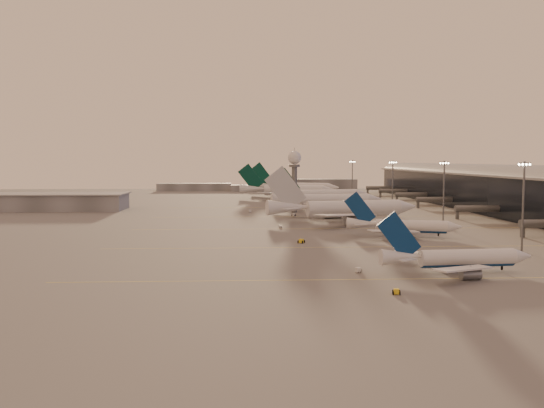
{
  "coord_description": "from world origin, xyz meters",
  "views": [
    {
      "loc": [
        -18.69,
        -154.58,
        25.43
      ],
      "look_at": [
        -8.38,
        64.09,
        8.49
      ],
      "focal_mm": 38.0,
      "sensor_mm": 36.0,
      "label": 1
    }
  ],
  "objects": [
    {
      "name": "gsv_tug_mid",
      "position": [
        -1.57,
        18.69,
        0.59
      ],
      "size": [
        4.69,
        4.13,
        1.15
      ],
      "color": "yellow",
      "rests_on": "ground"
    },
    {
      "name": "terminal",
      "position": [
        107.88,
        110.09,
        10.52
      ],
      "size": [
        57.0,
        362.0,
        23.04
      ],
      "color": "black",
      "rests_on": "ground"
    },
    {
      "name": "mast_a",
      "position": [
        58.0,
        0.0,
        13.74
      ],
      "size": [
        3.6,
        0.56,
        25.0
      ],
      "color": "#56585D",
      "rests_on": "ground"
    },
    {
      "name": "hangar",
      "position": [
        -120.0,
        140.0,
        4.32
      ],
      "size": [
        82.0,
        27.0,
        8.5
      ],
      "color": "slate",
      "rests_on": "ground"
    },
    {
      "name": "mast_c",
      "position": [
        50.0,
        110.0,
        13.74
      ],
      "size": [
        3.6,
        0.56,
        25.0
      ],
      "color": "#56585D",
      "rests_on": "ground"
    },
    {
      "name": "distant_horizon",
      "position": [
        2.62,
        325.14,
        3.89
      ],
      "size": [
        165.0,
        37.5,
        9.0
      ],
      "color": "slate",
      "rests_on": "ground"
    },
    {
      "name": "widebody_white",
      "position": [
        21.9,
        78.02,
        3.99
      ],
      "size": [
        64.84,
        51.48,
        23.03
      ],
      "color": "silver",
      "rests_on": "ground"
    },
    {
      "name": "greentail_d",
      "position": [
        17.01,
        255.9,
        4.18
      ],
      "size": [
        62.97,
        50.06,
        23.65
      ],
      "color": "silver",
      "rests_on": "ground"
    },
    {
      "name": "ground",
      "position": [
        0.0,
        0.0,
        0.0
      ],
      "size": [
        700.0,
        700.0,
        0.0
      ],
      "primitive_type": "plane",
      "color": "#575555",
      "rests_on": "ground"
    },
    {
      "name": "radar_tower",
      "position": [
        5.0,
        120.0,
        20.95
      ],
      "size": [
        6.4,
        6.4,
        31.1
      ],
      "color": "#56585D",
      "rests_on": "ground"
    },
    {
      "name": "taxiway_markings",
      "position": [
        30.0,
        56.0,
        0.01
      ],
      "size": [
        180.0,
        185.25,
        0.02
      ],
      "color": "#ECD753",
      "rests_on": "ground"
    },
    {
      "name": "gsv_tug_near",
      "position": [
        9.83,
        -48.86,
        0.5
      ],
      "size": [
        2.68,
        3.76,
        0.98
      ],
      "color": "yellow",
      "rests_on": "ground"
    },
    {
      "name": "gsv_tug_far",
      "position": [
        3.28,
        102.89,
        0.53
      ],
      "size": [
        3.49,
        4.21,
        1.04
      ],
      "color": "silver",
      "rests_on": "ground"
    },
    {
      "name": "narrowbody_near",
      "position": [
        28.57,
        -29.57,
        2.87
      ],
      "size": [
        36.32,
        28.9,
        14.19
      ],
      "color": "silver",
      "rests_on": "ground"
    },
    {
      "name": "greentail_a",
      "position": [
        23.03,
        133.42,
        3.76
      ],
      "size": [
        58.31,
        46.72,
        21.31
      ],
      "color": "silver",
      "rests_on": "ground"
    },
    {
      "name": "mast_b",
      "position": [
        55.0,
        55.0,
        13.74
      ],
      "size": [
        3.6,
        0.56,
        25.0
      ],
      "color": "#56585D",
      "rests_on": "ground"
    },
    {
      "name": "mast_d",
      "position": [
        48.0,
        200.0,
        13.74
      ],
      "size": [
        3.6,
        0.56,
        25.0
      ],
      "color": "#56585D",
      "rests_on": "ground"
    },
    {
      "name": "narrowbody_mid",
      "position": [
        33.25,
        31.17,
        3.0
      ],
      "size": [
        37.25,
        29.36,
        14.82
      ],
      "color": "silver",
      "rests_on": "ground"
    },
    {
      "name": "greentail_b",
      "position": [
        27.0,
        180.8,
        3.67
      ],
      "size": [
        56.77,
        45.46,
        20.78
      ],
      "color": "silver",
      "rests_on": "ground"
    },
    {
      "name": "gsv_truck_c",
      "position": [
        -5.29,
        57.87,
        1.06
      ],
      "size": [
        5.41,
        2.98,
        2.07
      ],
      "color": "silver",
      "rests_on": "ground"
    },
    {
      "name": "gsv_truck_a",
      "position": [
        7.18,
        -27.6,
        1.16
      ],
      "size": [
        5.96,
        3.85,
        2.26
      ],
      "color": "silver",
      "rests_on": "ground"
    },
    {
      "name": "gsv_truck_d",
      "position": [
        -16.5,
        122.16,
        1.28
      ],
      "size": [
        4.51,
        6.59,
        2.51
      ],
      "color": "silver",
      "rests_on": "ground"
    },
    {
      "name": "gsv_tug_hangar",
      "position": [
        55.43,
        155.72,
        0.59
      ],
      "size": [
        4.62,
        3.82,
        1.14
      ],
      "color": "#505254",
      "rests_on": "ground"
    },
    {
      "name": "greentail_c",
      "position": [
        8.97,
        220.85,
        4.04
      ],
      "size": [
        63.07,
        50.81,
        22.9
      ],
      "color": "silver",
      "rests_on": "ground"
    },
    {
      "name": "gsv_truck_b",
      "position": [
        56.33,
        49.7,
        1.04
      ],
      "size": [
        5.37,
        3.72,
        2.05
      ],
      "color": "silver",
      "rests_on": "ground"
    },
    {
      "name": "gsv_catering_b",
      "position": [
        54.81,
        70.9,
        2.0
      ],
      "size": [
        5.17,
        2.93,
        4.01
      ],
      "color": "#505254",
      "rests_on": "ground"
    }
  ]
}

